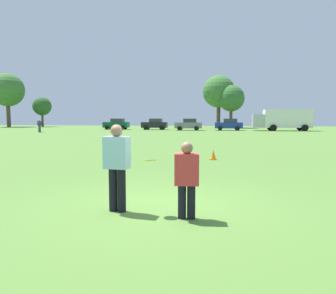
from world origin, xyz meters
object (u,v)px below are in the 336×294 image
player_thrower (117,163)px  parked_car_center (189,124)px  bystander_sideline_watcher (39,125)px  player_defender (187,176)px  parked_car_mid_left (155,124)px  frisbee (149,160)px  traffic_cone (213,155)px  box_truck (283,119)px  parked_car_mid_right (229,124)px  parked_car_near_left (117,124)px

player_thrower → parked_car_center: size_ratio=0.42×
bystander_sideline_watcher → player_defender: bearing=-55.3°
player_thrower → parked_car_center: parked_car_center is taller
parked_car_mid_left → frisbee: bearing=-78.6°
traffic_cone → box_truck: bearing=74.9°
player_thrower → frisbee: (0.69, -0.06, 0.07)m
traffic_cone → parked_car_center: (-4.53, 35.11, 0.69)m
player_thrower → box_truck: size_ratio=0.21×
player_thrower → player_defender: player_thrower is taller
traffic_cone → box_truck: (9.60, 35.52, 1.52)m
traffic_cone → parked_car_mid_right: size_ratio=0.11×
frisbee → parked_car_center: 43.95m
player_thrower → parked_car_mid_left: 46.39m
player_thrower → parked_car_mid_left: size_ratio=0.42×
player_thrower → parked_car_mid_right: bearing=85.6°
player_thrower → box_truck: bearing=75.5°
player_thrower → traffic_cone: bearing=78.3°
frisbee → parked_car_center: (-3.44, 43.81, -0.16)m
parked_car_center → bystander_sideline_watcher: size_ratio=2.44×
frisbee → parked_car_near_left: size_ratio=0.06×
parked_car_center → parked_car_mid_right: size_ratio=1.00×
traffic_cone → parked_car_center: bearing=97.4°
box_truck → traffic_cone: bearing=-105.1°
parked_car_center → box_truck: box_truck is taller
parked_car_center → bystander_sideline_watcher: parked_car_center is taller
parked_car_mid_right → parked_car_near_left: bearing=176.4°
player_defender → box_truck: size_ratio=0.17×
player_defender → parked_car_mid_right: 44.66m
bystander_sideline_watcher → box_truck: bearing=18.1°
player_thrower → player_defender: (1.46, -0.25, -0.19)m
player_defender → parked_car_near_left: bearing=109.9°
parked_car_mid_left → parked_car_mid_right: 12.03m
player_thrower → bystander_sideline_watcher: 39.79m
frisbee → box_truck: 45.50m
parked_car_mid_left → player_thrower: bearing=-79.4°
frisbee → parked_car_mid_left: size_ratio=0.06×
parked_car_center → box_truck: bearing=1.7°
traffic_cone → bystander_sideline_watcher: (-23.53, 24.68, 0.75)m
bystander_sideline_watcher → frisbee: bearing=-56.1°
traffic_cone → parked_car_mid_left: bearing=105.6°
parked_car_near_left → traffic_cone: bearing=-65.4°
frisbee → bystander_sideline_watcher: 40.22m
player_defender → parked_car_mid_left: size_ratio=0.35×
traffic_cone → parked_car_center: size_ratio=0.11×
frisbee → box_truck: box_truck is taller
traffic_cone → parked_car_center: 35.41m
traffic_cone → parked_car_center: parked_car_center is taller
parked_car_near_left → player_thrower: bearing=-71.7°
box_truck → bystander_sideline_watcher: bearing=-161.9°
box_truck → player_defender: bearing=-102.6°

